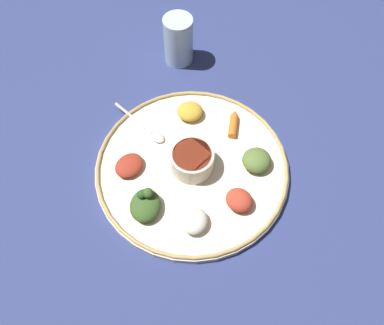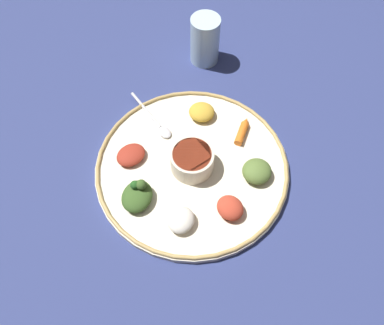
{
  "view_description": "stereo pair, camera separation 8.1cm",
  "coord_description": "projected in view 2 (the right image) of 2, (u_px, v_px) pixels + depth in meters",
  "views": [
    {
      "loc": [
        -0.38,
        0.17,
        0.73
      ],
      "look_at": [
        0.0,
        0.0,
        0.03
      ],
      "focal_mm": 37.42,
      "sensor_mm": 36.0,
      "label": 1
    },
    {
      "loc": [
        -0.4,
        0.09,
        0.73
      ],
      "look_at": [
        0.0,
        0.0,
        0.03
      ],
      "focal_mm": 37.42,
      "sensor_mm": 36.0,
      "label": 2
    }
  ],
  "objects": [
    {
      "name": "ground_plane",
      "position": [
        192.0,
        170.0,
        0.83
      ],
      "size": [
        2.4,
        2.4,
        0.0
      ],
      "primitive_type": "plane",
      "color": "navy"
    },
    {
      "name": "platter",
      "position": [
        192.0,
        168.0,
        0.83
      ],
      "size": [
        0.4,
        0.4,
        0.01
      ],
      "primitive_type": "cylinder",
      "color": "beige",
      "rests_on": "ground_plane"
    },
    {
      "name": "platter_rim",
      "position": [
        192.0,
        165.0,
        0.82
      ],
      "size": [
        0.39,
        0.39,
        0.01
      ],
      "primitive_type": "torus",
      "color": "tan",
      "rests_on": "platter"
    },
    {
      "name": "center_bowl",
      "position": [
        192.0,
        160.0,
        0.8
      ],
      "size": [
        0.09,
        0.09,
        0.05
      ],
      "color": "beige",
      "rests_on": "platter"
    },
    {
      "name": "spoon",
      "position": [
        156.0,
        122.0,
        0.87
      ],
      "size": [
        0.15,
        0.07,
        0.01
      ],
      "color": "silver",
      "rests_on": "platter"
    },
    {
      "name": "greens_pile",
      "position": [
        137.0,
        195.0,
        0.77
      ],
      "size": [
        0.09,
        0.09,
        0.05
      ],
      "color": "#385623",
      "rests_on": "platter"
    },
    {
      "name": "carrot_near_spoon",
      "position": [
        242.0,
        131.0,
        0.86
      ],
      "size": [
        0.07,
        0.05,
        0.02
      ],
      "color": "orange",
      "rests_on": "platter"
    },
    {
      "name": "mound_berbere_red",
      "position": [
        230.0,
        208.0,
        0.76
      ],
      "size": [
        0.07,
        0.07,
        0.03
      ],
      "primitive_type": "ellipsoid",
      "rotation": [
        0.0,
        0.0,
        3.62
      ],
      "color": "#B73D28",
      "rests_on": "platter"
    },
    {
      "name": "mound_lentil_yellow",
      "position": [
        202.0,
        112.0,
        0.88
      ],
      "size": [
        0.07,
        0.07,
        0.03
      ],
      "primitive_type": "ellipsoid",
      "rotation": [
        0.0,
        0.0,
        1.25
      ],
      "color": "gold",
      "rests_on": "platter"
    },
    {
      "name": "mound_collards",
      "position": [
        257.0,
        171.0,
        0.8
      ],
      "size": [
        0.06,
        0.06,
        0.03
      ],
      "primitive_type": "ellipsoid",
      "rotation": [
        0.0,
        0.0,
        1.63
      ],
      "color": "#567033",
      "rests_on": "platter"
    },
    {
      "name": "mound_beet",
      "position": [
        131.0,
        155.0,
        0.82
      ],
      "size": [
        0.07,
        0.08,
        0.02
      ],
      "primitive_type": "ellipsoid",
      "rotation": [
        0.0,
        0.0,
        2.03
      ],
      "color": "maroon",
      "rests_on": "platter"
    },
    {
      "name": "mound_rice_white",
      "position": [
        181.0,
        220.0,
        0.75
      ],
      "size": [
        0.07,
        0.07,
        0.03
      ],
      "primitive_type": "ellipsoid",
      "rotation": [
        0.0,
        0.0,
        2.43
      ],
      "color": "silver",
      "rests_on": "platter"
    },
    {
      "name": "drinking_glass",
      "position": [
        205.0,
        43.0,
        0.95
      ],
      "size": [
        0.07,
        0.07,
        0.12
      ],
      "color": "silver",
      "rests_on": "ground_plane"
    }
  ]
}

